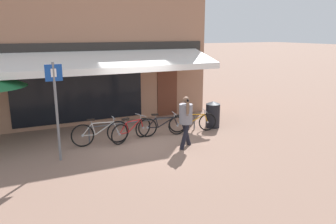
{
  "coord_description": "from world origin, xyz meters",
  "views": [
    {
      "loc": [
        -3.81,
        -9.78,
        3.49
      ],
      "look_at": [
        0.4,
        -0.78,
        1.05
      ],
      "focal_mm": 35.0,
      "sensor_mm": 36.0,
      "label": 1
    }
  ],
  "objects_px": {
    "bicycle_silver": "(100,133)",
    "parking_sign": "(56,102)",
    "pedestrian_adult": "(186,117)",
    "bicycle_red": "(132,130)",
    "bicycle_orange": "(193,122)",
    "bicycle_black": "(162,126)",
    "litter_bin": "(213,114)"
  },
  "relations": [
    {
      "from": "bicycle_black",
      "to": "bicycle_orange",
      "type": "xyz_separation_m",
      "value": [
        1.17,
        -0.03,
        -0.0
      ]
    },
    {
      "from": "bicycle_black",
      "to": "bicycle_orange",
      "type": "bearing_deg",
      "value": 8.75
    },
    {
      "from": "bicycle_orange",
      "to": "parking_sign",
      "type": "bearing_deg",
      "value": -156.59
    },
    {
      "from": "bicycle_orange",
      "to": "bicycle_red",
      "type": "bearing_deg",
      "value": -165.39
    },
    {
      "from": "bicycle_red",
      "to": "parking_sign",
      "type": "bearing_deg",
      "value": 174.97
    },
    {
      "from": "bicycle_silver",
      "to": "parking_sign",
      "type": "bearing_deg",
      "value": -144.2
    },
    {
      "from": "pedestrian_adult",
      "to": "parking_sign",
      "type": "height_order",
      "value": "parking_sign"
    },
    {
      "from": "pedestrian_adult",
      "to": "parking_sign",
      "type": "distance_m",
      "value": 3.76
    },
    {
      "from": "bicycle_black",
      "to": "parking_sign",
      "type": "bearing_deg",
      "value": -156.2
    },
    {
      "from": "bicycle_silver",
      "to": "parking_sign",
      "type": "height_order",
      "value": "parking_sign"
    },
    {
      "from": "bicycle_black",
      "to": "bicycle_red",
      "type": "bearing_deg",
      "value": -166.05
    },
    {
      "from": "bicycle_black",
      "to": "pedestrian_adult",
      "type": "relative_size",
      "value": 1.04
    },
    {
      "from": "bicycle_orange",
      "to": "litter_bin",
      "type": "distance_m",
      "value": 1.0
    },
    {
      "from": "bicycle_red",
      "to": "bicycle_orange",
      "type": "xyz_separation_m",
      "value": [
        2.31,
        0.03,
        -0.01
      ]
    },
    {
      "from": "pedestrian_adult",
      "to": "parking_sign",
      "type": "relative_size",
      "value": 0.59
    },
    {
      "from": "pedestrian_adult",
      "to": "bicycle_black",
      "type": "bearing_deg",
      "value": -89.64
    },
    {
      "from": "litter_bin",
      "to": "parking_sign",
      "type": "xyz_separation_m",
      "value": [
        -5.63,
        -0.99,
        1.16
      ]
    },
    {
      "from": "bicycle_silver",
      "to": "pedestrian_adult",
      "type": "xyz_separation_m",
      "value": [
        2.32,
        -1.36,
        0.59
      ]
    },
    {
      "from": "bicycle_orange",
      "to": "parking_sign",
      "type": "relative_size",
      "value": 0.63
    },
    {
      "from": "bicycle_silver",
      "to": "bicycle_orange",
      "type": "relative_size",
      "value": 1.07
    },
    {
      "from": "bicycle_red",
      "to": "litter_bin",
      "type": "height_order",
      "value": "litter_bin"
    },
    {
      "from": "bicycle_red",
      "to": "litter_bin",
      "type": "relative_size",
      "value": 1.6
    },
    {
      "from": "bicycle_orange",
      "to": "bicycle_black",
      "type": "bearing_deg",
      "value": -167.95
    },
    {
      "from": "bicycle_silver",
      "to": "parking_sign",
      "type": "xyz_separation_m",
      "value": [
        -1.34,
        -0.83,
        1.27
      ]
    },
    {
      "from": "bicycle_red",
      "to": "pedestrian_adult",
      "type": "xyz_separation_m",
      "value": [
        1.31,
        -1.29,
        0.61
      ]
    },
    {
      "from": "bicycle_red",
      "to": "parking_sign",
      "type": "height_order",
      "value": "parking_sign"
    },
    {
      "from": "bicycle_black",
      "to": "pedestrian_adult",
      "type": "height_order",
      "value": "pedestrian_adult"
    },
    {
      "from": "bicycle_black",
      "to": "litter_bin",
      "type": "distance_m",
      "value": 2.15
    },
    {
      "from": "bicycle_silver",
      "to": "bicycle_orange",
      "type": "xyz_separation_m",
      "value": [
        3.32,
        -0.03,
        -0.03
      ]
    },
    {
      "from": "bicycle_silver",
      "to": "bicycle_red",
      "type": "distance_m",
      "value": 1.02
    },
    {
      "from": "bicycle_silver",
      "to": "parking_sign",
      "type": "distance_m",
      "value": 2.02
    },
    {
      "from": "bicycle_silver",
      "to": "pedestrian_adult",
      "type": "bearing_deg",
      "value": -26.22
    }
  ]
}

